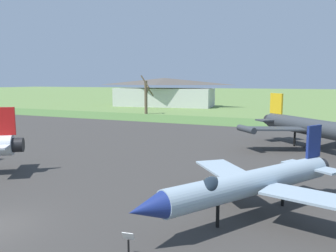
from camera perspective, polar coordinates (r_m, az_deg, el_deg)
The scene contains 7 objects.
asphalt_apron at distance 28.83m, azimuth -4.71°, elevation -5.84°, with size 101.38×48.26×0.05m, color #383533.
grass_verge_strip at distance 56.77m, azimuth 9.91°, elevation 0.76°, with size 161.38×12.00×0.06m, color #4C7237.
jet_fighter_front_left at distance 34.44m, azimuth 24.36°, elevation -0.32°, with size 13.76×14.04×5.40m.
jet_fighter_front_right at distance 17.05m, azimuth 13.62°, elevation -9.41°, with size 9.26×11.59×4.25m.
info_placard_front_right at distance 13.67m, azimuth -6.76°, elevation -19.00°, with size 0.48×0.29×1.03m.
bare_tree_far_left at distance 68.96m, azimuth -3.74°, elevation 5.16°, with size 2.03×2.30×7.93m.
visitor_building at distance 90.41m, azimuth -0.63°, elevation 5.72°, with size 28.11×13.83×7.57m.
Camera 1 is at (13.40, -10.14, 6.75)m, focal length 35.78 mm.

